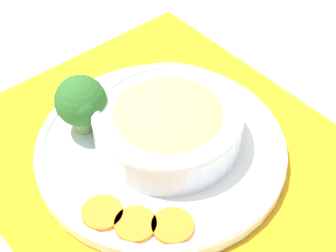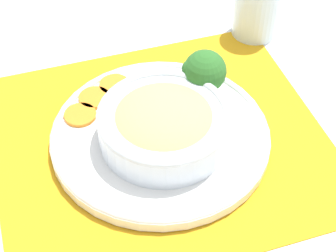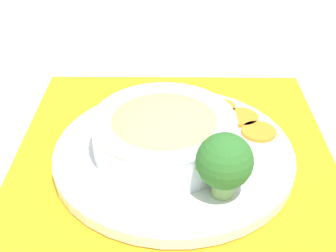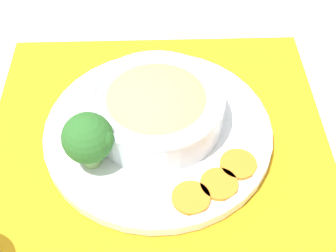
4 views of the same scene
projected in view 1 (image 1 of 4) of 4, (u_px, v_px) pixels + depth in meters
ground_plane at (161, 156)px, 0.72m from camera, size 4.00×4.00×0.00m
placemat at (161, 155)px, 0.72m from camera, size 0.53×0.49×0.00m
plate at (161, 148)px, 0.71m from camera, size 0.32×0.32×0.02m
bowl at (169, 123)px, 0.69m from camera, size 0.19×0.19×0.06m
broccoli_floret at (81, 102)px, 0.70m from camera, size 0.07×0.07×0.08m
carrot_slice_near at (102, 213)px, 0.63m from camera, size 0.05×0.05×0.01m
carrot_slice_middle at (136, 224)px, 0.62m from camera, size 0.05×0.05×0.01m
carrot_slice_far at (173, 226)px, 0.62m from camera, size 0.05×0.05×0.01m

